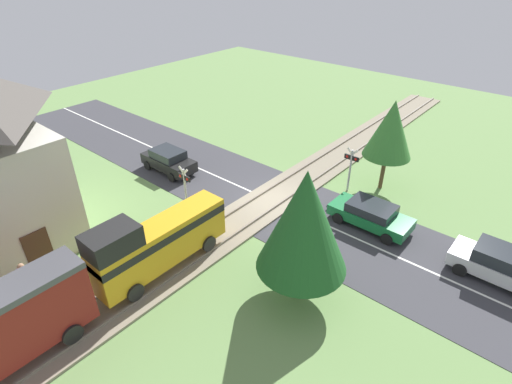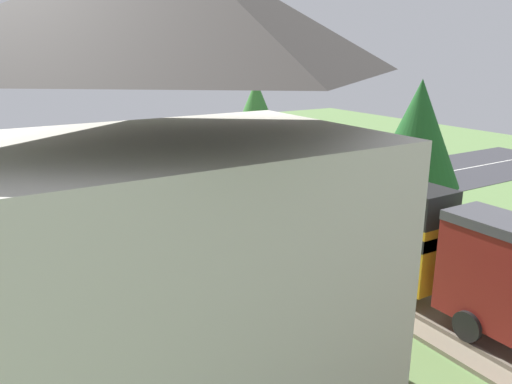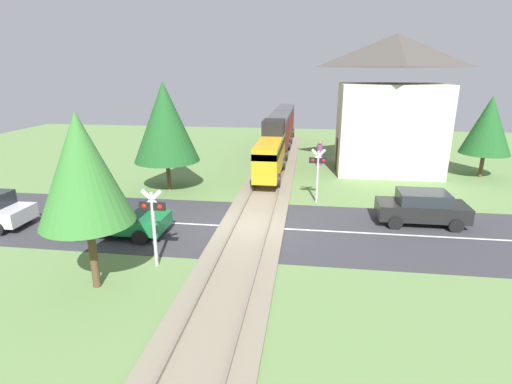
# 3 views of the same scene
# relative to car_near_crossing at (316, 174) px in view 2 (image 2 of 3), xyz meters

# --- Properties ---
(ground_plane) EXTENTS (60.00, 60.00, 0.00)m
(ground_plane) POSITION_rel_car_near_crossing_xyz_m (5.40, 1.44, -0.71)
(ground_plane) COLOR #66894C
(road_surface) EXTENTS (48.00, 6.40, 0.02)m
(road_surface) POSITION_rel_car_near_crossing_xyz_m (5.40, 1.44, -0.70)
(road_surface) COLOR #38383D
(road_surface) RESTS_ON ground_plane
(track_bed) EXTENTS (2.80, 48.00, 0.24)m
(track_bed) POSITION_rel_car_near_crossing_xyz_m (5.40, 1.44, -0.64)
(track_bed) COLOR gray
(track_bed) RESTS_ON ground_plane
(car_near_crossing) EXTENTS (4.16, 1.92, 1.31)m
(car_near_crossing) POSITION_rel_car_near_crossing_xyz_m (0.00, 0.00, 0.00)
(car_near_crossing) COLOR #197038
(car_near_crossing) RESTS_ON ground_plane
(car_far_side) EXTENTS (3.76, 1.81, 1.48)m
(car_far_side) POSITION_rel_car_near_crossing_xyz_m (12.68, 2.88, 0.07)
(car_far_side) COLOR black
(car_far_side) RESTS_ON ground_plane
(car_behind_queue) EXTENTS (3.93, 1.85, 1.52)m
(car_behind_queue) POSITION_rel_car_near_crossing_xyz_m (-6.03, -0.00, 0.08)
(car_behind_queue) COLOR silver
(car_behind_queue) RESTS_ON ground_plane
(crossing_signal_west_approach) EXTENTS (0.90, 0.18, 2.77)m
(crossing_signal_west_approach) POSITION_rel_car_near_crossing_xyz_m (2.62, -2.41, 1.09)
(crossing_signal_west_approach) COLOR #B7B7B7
(crossing_signal_west_approach) RESTS_ON ground_plane
(crossing_signal_east_approach) EXTENTS (0.90, 0.18, 2.77)m
(crossing_signal_east_approach) POSITION_rel_car_near_crossing_xyz_m (8.17, 5.29, 1.09)
(crossing_signal_east_approach) COLOR #B7B7B7
(crossing_signal_east_approach) RESTS_ON ground_plane
(station_building) EXTENTS (6.91, 5.20, 8.61)m
(station_building) POSITION_rel_car_near_crossing_xyz_m (12.76, 12.54, 3.50)
(station_building) COLOR beige
(station_building) RESTS_ON ground_plane
(pedestrian_by_station) EXTENTS (0.42, 0.42, 1.71)m
(pedestrian_by_station) POSITION_rel_car_near_crossing_xyz_m (8.45, 13.64, 0.07)
(pedestrian_by_station) COLOR #7F3D84
(pedestrian_by_station) RESTS_ON ground_plane
(tree_roadside_hedge) EXTENTS (3.56, 3.56, 5.93)m
(tree_roadside_hedge) POSITION_rel_car_near_crossing_xyz_m (-0.05, 6.44, 3.08)
(tree_roadside_hedge) COLOR brown
(tree_roadside_hedge) RESTS_ON ground_plane
(tree_beyond_track) EXTENTS (2.74, 2.74, 5.45)m
(tree_beyond_track) POSITION_rel_car_near_crossing_xyz_m (1.28, -4.00, 3.08)
(tree_beyond_track) COLOR brown
(tree_beyond_track) RESTS_ON ground_plane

